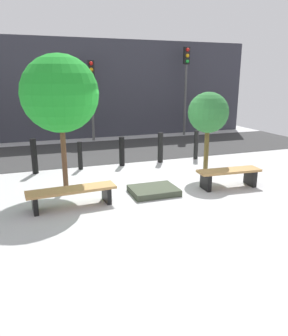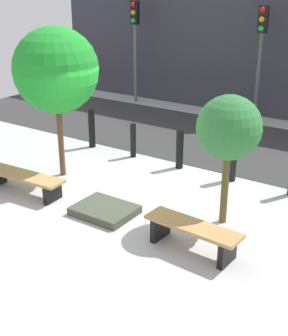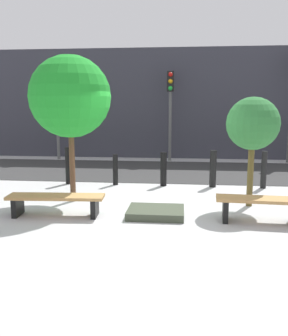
{
  "view_description": "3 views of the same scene",
  "coord_description": "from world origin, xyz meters",
  "px_view_note": "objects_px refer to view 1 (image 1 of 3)",
  "views": [
    {
      "loc": [
        -2.78,
        -7.83,
        2.75
      ],
      "look_at": [
        -0.15,
        -0.43,
        0.59
      ],
      "focal_mm": 35.0,
      "sensor_mm": 36.0,
      "label": 1
    },
    {
      "loc": [
        5.09,
        -6.92,
        4.19
      ],
      "look_at": [
        0.43,
        -0.02,
        0.81
      ],
      "focal_mm": 50.0,
      "sensor_mm": 36.0,
      "label": 2
    },
    {
      "loc": [
        0.52,
        -8.0,
        2.23
      ],
      "look_at": [
        -0.28,
        -0.34,
        0.91
      ],
      "focal_mm": 40.0,
      "sensor_mm": 36.0,
      "label": 3
    }
  ],
  "objects_px": {
    "bollard_left": "(80,156)",
    "bollard_center": "(122,151)",
    "bollard_right": "(160,148)",
    "traffic_light_mid_west": "(92,86)",
    "tree_behind_right_bench": "(208,113)",
    "bollard_far_left": "(34,156)",
    "bench_right": "(229,175)",
    "bollard_far_right": "(196,145)",
    "traffic_light_mid_east": "(186,76)",
    "planter_bed": "(154,191)",
    "bench_left": "(72,193)",
    "tree_behind_left_bench": "(60,94)"
  },
  "relations": [
    {
      "from": "bollard_far_left",
      "to": "bollard_left",
      "type": "relative_size",
      "value": 1.21
    },
    {
      "from": "bollard_center",
      "to": "bollard_left",
      "type": "bearing_deg",
      "value": 180.0
    },
    {
      "from": "bench_right",
      "to": "bollard_left",
      "type": "relative_size",
      "value": 1.95
    },
    {
      "from": "tree_behind_right_bench",
      "to": "traffic_light_mid_east",
      "type": "height_order",
      "value": "traffic_light_mid_east"
    },
    {
      "from": "planter_bed",
      "to": "bollard_center",
      "type": "distance_m",
      "value": 2.87
    },
    {
      "from": "bollard_far_left",
      "to": "bench_right",
      "type": "bearing_deg",
      "value": -32.98
    },
    {
      "from": "bollard_left",
      "to": "bollard_center",
      "type": "height_order",
      "value": "bollard_center"
    },
    {
      "from": "bench_right",
      "to": "planter_bed",
      "type": "bearing_deg",
      "value": 177.94
    },
    {
      "from": "tree_behind_right_bench",
      "to": "bollard_left",
      "type": "xyz_separation_m",
      "value": [
        -3.35,
        1.86,
        -1.37
      ]
    },
    {
      "from": "bollard_center",
      "to": "traffic_light_mid_west",
      "type": "bearing_deg",
      "value": 90.0
    },
    {
      "from": "tree_behind_left_bench",
      "to": "traffic_light_mid_east",
      "type": "distance_m",
      "value": 9.29
    },
    {
      "from": "bollard_right",
      "to": "bollard_center",
      "type": "bearing_deg",
      "value": 180.0
    },
    {
      "from": "traffic_light_mid_east",
      "to": "bench_left",
      "type": "bearing_deg",
      "value": -130.34
    },
    {
      "from": "bench_right",
      "to": "bollard_far_right",
      "type": "xyz_separation_m",
      "value": [
        0.68,
        3.04,
        0.16
      ]
    },
    {
      "from": "planter_bed",
      "to": "bench_right",
      "type": "bearing_deg",
      "value": -5.7
    },
    {
      "from": "bollard_right",
      "to": "traffic_light_mid_east",
      "type": "xyz_separation_m",
      "value": [
        3.23,
        4.69,
        2.34
      ]
    },
    {
      "from": "bench_right",
      "to": "tree_behind_left_bench",
      "type": "bearing_deg",
      "value": 167.19
    },
    {
      "from": "bollard_far_left",
      "to": "bollard_right",
      "type": "height_order",
      "value": "bollard_far_left"
    },
    {
      "from": "bollard_far_left",
      "to": "bollard_far_right",
      "type": "distance_m",
      "value": 5.37
    },
    {
      "from": "bollard_far_right",
      "to": "traffic_light_mid_east",
      "type": "xyz_separation_m",
      "value": [
        1.88,
        4.69,
        2.34
      ]
    },
    {
      "from": "traffic_light_mid_east",
      "to": "tree_behind_right_bench",
      "type": "bearing_deg",
      "value": -111.36
    },
    {
      "from": "bench_right",
      "to": "tree_behind_right_bench",
      "type": "height_order",
      "value": "tree_behind_right_bench"
    },
    {
      "from": "tree_behind_right_bench",
      "to": "bollard_left",
      "type": "height_order",
      "value": "tree_behind_right_bench"
    },
    {
      "from": "bench_left",
      "to": "traffic_light_mid_east",
      "type": "height_order",
      "value": "traffic_light_mid_east"
    },
    {
      "from": "tree_behind_right_bench",
      "to": "traffic_light_mid_west",
      "type": "xyz_separation_m",
      "value": [
        -2.0,
        6.55,
        0.61
      ]
    },
    {
      "from": "bench_right",
      "to": "bollard_left",
      "type": "distance_m",
      "value": 4.52
    },
    {
      "from": "tree_behind_right_bench",
      "to": "traffic_light_mid_east",
      "type": "bearing_deg",
      "value": 68.64
    },
    {
      "from": "tree_behind_right_bench",
      "to": "bollard_right",
      "type": "distance_m",
      "value": 2.36
    },
    {
      "from": "bollard_left",
      "to": "bollard_center",
      "type": "xyz_separation_m",
      "value": [
        1.34,
        0.0,
        0.04
      ]
    },
    {
      "from": "planter_bed",
      "to": "bollard_left",
      "type": "bearing_deg",
      "value": 115.28
    },
    {
      "from": "bench_right",
      "to": "bollard_far_right",
      "type": "bearing_deg",
      "value": 81.03
    },
    {
      "from": "bollard_right",
      "to": "traffic_light_mid_west",
      "type": "bearing_deg",
      "value": 105.96
    },
    {
      "from": "bollard_far_left",
      "to": "planter_bed",
      "type": "bearing_deg",
      "value": -46.64
    },
    {
      "from": "bench_right",
      "to": "bollard_right",
      "type": "relative_size",
      "value": 1.67
    },
    {
      "from": "bollard_left",
      "to": "bollard_right",
      "type": "distance_m",
      "value": 2.69
    },
    {
      "from": "bollard_left",
      "to": "traffic_light_mid_east",
      "type": "height_order",
      "value": "traffic_light_mid_east"
    },
    {
      "from": "bench_right",
      "to": "tree_behind_right_bench",
      "type": "xyz_separation_m",
      "value": [
        -0.0,
        1.18,
        1.46
      ]
    },
    {
      "from": "bench_left",
      "to": "bollard_right",
      "type": "relative_size",
      "value": 1.95
    },
    {
      "from": "bench_right",
      "to": "bollard_far_left",
      "type": "height_order",
      "value": "bollard_far_left"
    },
    {
      "from": "bench_left",
      "to": "bollard_center",
      "type": "bearing_deg",
      "value": 52.99
    },
    {
      "from": "bench_right",
      "to": "bollard_center",
      "type": "relative_size",
      "value": 1.8
    },
    {
      "from": "bollard_far_right",
      "to": "traffic_light_mid_west",
      "type": "distance_m",
      "value": 5.74
    },
    {
      "from": "tree_behind_right_bench",
      "to": "bollard_left",
      "type": "bearing_deg",
      "value": 150.94
    },
    {
      "from": "tree_behind_right_bench",
      "to": "bollard_far_left",
      "type": "xyz_separation_m",
      "value": [
        -4.69,
        1.86,
        -1.28
      ]
    },
    {
      "from": "bollard_far_right",
      "to": "bench_left",
      "type": "bearing_deg",
      "value": -147.02
    },
    {
      "from": "traffic_light_mid_west",
      "to": "traffic_light_mid_east",
      "type": "distance_m",
      "value": 4.59
    },
    {
      "from": "bollard_center",
      "to": "bollard_right",
      "type": "xyz_separation_m",
      "value": [
        1.34,
        0.0,
        0.03
      ]
    },
    {
      "from": "bench_left",
      "to": "tree_behind_left_bench",
      "type": "relative_size",
      "value": 0.59
    },
    {
      "from": "bollard_left",
      "to": "traffic_light_mid_east",
      "type": "relative_size",
      "value": 0.21
    },
    {
      "from": "tree_behind_left_bench",
      "to": "bollard_center",
      "type": "xyz_separation_m",
      "value": [
        2.0,
        1.86,
        -1.92
      ]
    }
  ]
}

